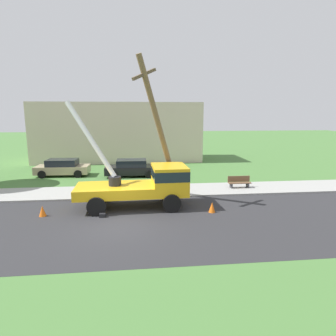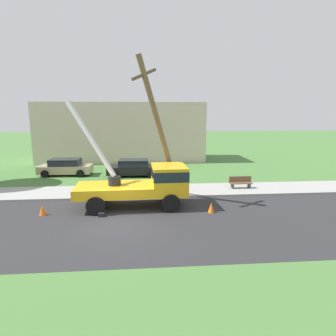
% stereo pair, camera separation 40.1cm
% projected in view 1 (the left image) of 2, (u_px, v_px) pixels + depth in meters
% --- Properties ---
extents(ground_plane, '(120.00, 120.00, 0.00)m').
position_uv_depth(ground_plane, '(128.00, 173.00, 25.68)').
color(ground_plane, '#477538').
extents(road_asphalt, '(80.00, 8.42, 0.01)m').
position_uv_depth(road_asphalt, '(121.00, 224.00, 13.96)').
color(road_asphalt, '#2B2B2D').
rests_on(road_asphalt, ground).
extents(sidewalk_strip, '(80.00, 3.16, 0.10)m').
position_uv_depth(sidewalk_strip, '(125.00, 191.00, 19.60)').
color(sidewalk_strip, '#9E9E99').
rests_on(sidewalk_strip, ground).
extents(utility_truck, '(6.83, 3.21, 5.98)m').
position_uv_depth(utility_truck, '(147.00, 182.00, 16.43)').
color(utility_truck, gold).
rests_on(utility_truck, ground).
extents(leaning_utility_pole, '(3.07, 2.86, 8.48)m').
position_uv_depth(leaning_utility_pole, '(160.00, 129.00, 17.10)').
color(leaning_utility_pole, brown).
rests_on(leaning_utility_pole, ground).
extents(traffic_cone_ahead, '(0.36, 0.36, 0.56)m').
position_uv_depth(traffic_cone_ahead, '(212.00, 207.00, 15.60)').
color(traffic_cone_ahead, orange).
rests_on(traffic_cone_ahead, ground).
extents(traffic_cone_behind, '(0.36, 0.36, 0.56)m').
position_uv_depth(traffic_cone_behind, '(42.00, 211.00, 15.01)').
color(traffic_cone_behind, orange).
rests_on(traffic_cone_behind, ground).
extents(traffic_cone_curbside, '(0.36, 0.36, 0.56)m').
position_uv_depth(traffic_cone_curbside, '(171.00, 196.00, 17.67)').
color(traffic_cone_curbside, orange).
rests_on(traffic_cone_curbside, ground).
extents(parked_sedan_tan, '(4.46, 2.12, 1.42)m').
position_uv_depth(parked_sedan_tan, '(63.00, 168.00, 24.66)').
color(parked_sedan_tan, tan).
rests_on(parked_sedan_tan, ground).
extents(parked_sedan_black, '(4.43, 2.07, 1.42)m').
position_uv_depth(parked_sedan_black, '(132.00, 168.00, 24.47)').
color(parked_sedan_black, black).
rests_on(parked_sedan_black, ground).
extents(park_bench, '(1.60, 0.45, 0.90)m').
position_uv_depth(park_bench, '(239.00, 182.00, 20.43)').
color(park_bench, brown).
rests_on(park_bench, ground).
extents(lowrise_building_backdrop, '(18.00, 6.00, 6.40)m').
position_uv_depth(lowrise_building_backdrop, '(119.00, 132.00, 32.71)').
color(lowrise_building_backdrop, beige).
rests_on(lowrise_building_backdrop, ground).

